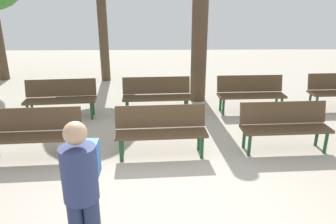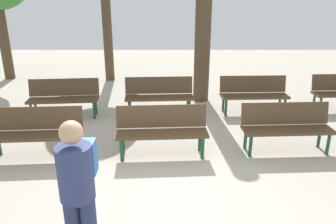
# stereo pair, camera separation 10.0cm
# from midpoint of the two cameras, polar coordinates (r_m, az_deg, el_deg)

# --- Properties ---
(ground_plane) EXTENTS (26.46, 26.46, 0.00)m
(ground_plane) POSITION_cam_midpoint_polar(r_m,az_deg,el_deg) (4.61, -0.03, -16.05)
(ground_plane) COLOR #B2A899
(bench_r0_c1) EXTENTS (1.63, 0.59, 0.87)m
(bench_r0_c1) POSITION_cam_midpoint_polar(r_m,az_deg,el_deg) (6.06, -23.00, -3.07)
(bench_r0_c1) COLOR #4C3823
(bench_r0_c1) RESTS_ON ground_plane
(bench_r0_c2) EXTENTS (1.63, 0.58, 0.87)m
(bench_r0_c2) POSITION_cam_midpoint_polar(r_m,az_deg,el_deg) (5.71, -1.76, -2.78)
(bench_r0_c2) COLOR #4C3823
(bench_r0_c2) RESTS_ON ground_plane
(bench_r0_c3) EXTENTS (1.62, 0.56, 0.87)m
(bench_r0_c3) POSITION_cam_midpoint_polar(r_m,az_deg,el_deg) (6.25, 19.37, -1.92)
(bench_r0_c3) COLOR #4C3823
(bench_r0_c3) RESTS_ON ground_plane
(bench_r1_c1) EXTENTS (1.64, 0.62, 0.87)m
(bench_r1_c1) POSITION_cam_midpoint_polar(r_m,az_deg,el_deg) (7.89, -18.67, 2.63)
(bench_r1_c1) COLOR #4C3823
(bench_r1_c1) RESTS_ON ground_plane
(bench_r1_c2) EXTENTS (1.63, 0.57, 0.87)m
(bench_r1_c2) POSITION_cam_midpoint_polar(r_m,az_deg,el_deg) (7.69, -2.39, 3.26)
(bench_r1_c2) COLOR #4C3823
(bench_r1_c2) RESTS_ON ground_plane
(bench_r1_c3) EXTENTS (1.62, 0.54, 0.87)m
(bench_r1_c3) POSITION_cam_midpoint_polar(r_m,az_deg,el_deg) (8.08, 13.97, 3.50)
(bench_r1_c3) COLOR #4C3823
(bench_r1_c3) RESTS_ON ground_plane
(tree_1) EXTENTS (0.41, 0.41, 3.54)m
(tree_1) POSITION_cam_midpoint_polar(r_m,az_deg,el_deg) (8.56, 5.22, 13.57)
(tree_1) COLOR #4C3A28
(tree_1) RESTS_ON ground_plane
(visitor_with_backpack) EXTENTS (0.34, 0.52, 1.65)m
(visitor_with_backpack) POSITION_cam_midpoint_polar(r_m,az_deg,el_deg) (3.35, -15.72, -12.86)
(visitor_with_backpack) COLOR navy
(visitor_with_backpack) RESTS_ON ground_plane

